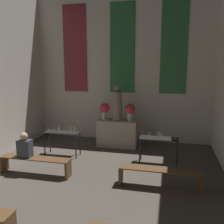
# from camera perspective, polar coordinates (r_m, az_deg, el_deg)

# --- Properties ---
(wall_back) EXTENTS (6.87, 0.16, 5.81)m
(wall_back) POSITION_cam_1_polar(r_m,az_deg,el_deg) (9.54, 2.42, 11.04)
(wall_back) COLOR silver
(wall_back) RESTS_ON ground_plane
(altar) EXTENTS (1.40, 0.57, 0.96)m
(altar) POSITION_cam_1_polar(r_m,az_deg,el_deg) (8.94, 1.17, -4.87)
(altar) COLOR #ADA38E
(altar) RESTS_ON ground_plane
(statue) EXTENTS (0.34, 0.34, 1.25)m
(statue) POSITION_cam_1_polar(r_m,az_deg,el_deg) (8.72, 1.19, 1.80)
(statue) COLOR gray
(statue) RESTS_ON altar
(flower_vase_left) EXTENTS (0.36, 0.36, 0.60)m
(flower_vase_left) POSITION_cam_1_polar(r_m,az_deg,el_deg) (8.85, -1.70, 0.63)
(flower_vase_left) COLOR beige
(flower_vase_left) RESTS_ON altar
(flower_vase_right) EXTENTS (0.36, 0.36, 0.60)m
(flower_vase_right) POSITION_cam_1_polar(r_m,az_deg,el_deg) (8.67, 4.14, 0.39)
(flower_vase_right) COLOR beige
(flower_vase_right) RESTS_ON altar
(candle_rack_left) EXTENTS (1.12, 0.43, 0.96)m
(candle_rack_left) POSITION_cam_1_polar(r_m,az_deg,el_deg) (8.16, -11.32, -5.24)
(candle_rack_left) COLOR black
(candle_rack_left) RESTS_ON ground_plane
(candle_rack_right) EXTENTS (1.12, 0.43, 0.97)m
(candle_rack_right) POSITION_cam_1_polar(r_m,az_deg,el_deg) (7.46, 10.66, -6.71)
(candle_rack_right) COLOR black
(candle_rack_right) RESTS_ON ground_plane
(pew_back_left) EXTENTS (1.93, 0.36, 0.47)m
(pew_back_left) POSITION_cam_1_polar(r_m,az_deg,el_deg) (7.04, -17.20, -10.90)
(pew_back_left) COLOR brown
(pew_back_left) RESTS_ON ground_plane
(pew_back_right) EXTENTS (1.93, 0.36, 0.47)m
(pew_back_right) POSITION_cam_1_polar(r_m,az_deg,el_deg) (6.16, 10.90, -13.76)
(pew_back_right) COLOR brown
(pew_back_right) RESTS_ON ground_plane
(person_seated) EXTENTS (0.36, 0.24, 0.67)m
(person_seated) POSITION_cam_1_polar(r_m,az_deg,el_deg) (7.04, -19.32, -7.40)
(person_seated) COLOR #383D47
(person_seated) RESTS_ON pew_back_left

